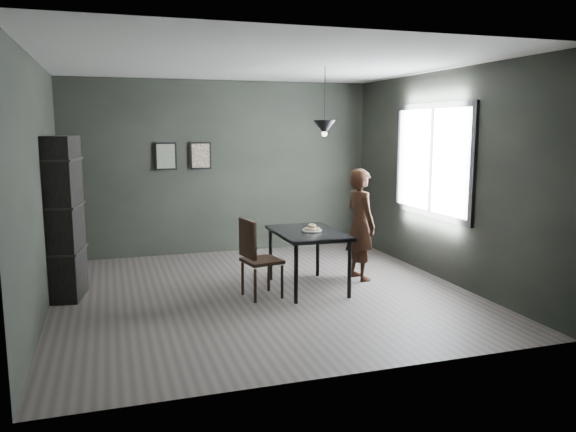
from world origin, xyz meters
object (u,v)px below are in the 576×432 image
object	(u,v)px
cafe_table	(308,237)
shelf_unit	(63,218)
white_plate	(312,231)
woman	(360,224)
pendant_lamp	(325,127)
wood_chair	(256,253)

from	to	relation	value
cafe_table	shelf_unit	world-z (taller)	shelf_unit
cafe_table	white_plate	size ratio (longest dim) A/B	5.22
woman	shelf_unit	size ratio (longest dim) A/B	0.77
cafe_table	shelf_unit	xyz separation A→B (m)	(-2.92, 0.54, 0.31)
white_plate	pendant_lamp	xyz separation A→B (m)	(0.21, 0.13, 1.29)
shelf_unit	pendant_lamp	bearing A→B (deg)	1.74
woman	shelf_unit	distance (m)	3.77
woman	shelf_unit	xyz separation A→B (m)	(-3.76, 0.31, 0.22)
shelf_unit	pendant_lamp	distance (m)	3.38
shelf_unit	white_plate	bearing A→B (deg)	-1.16
woman	pendant_lamp	xyz separation A→B (m)	(-0.59, -0.13, 1.29)
wood_chair	white_plate	bearing A→B (deg)	-0.08
woman	pendant_lamp	distance (m)	1.43
woman	pendant_lamp	bearing A→B (deg)	94.93
cafe_table	wood_chair	bearing A→B (deg)	-166.59
white_plate	woman	world-z (taller)	woman
shelf_unit	woman	bearing A→B (deg)	4.88
cafe_table	woman	distance (m)	0.87
white_plate	cafe_table	bearing A→B (deg)	149.76
cafe_table	woman	bearing A→B (deg)	15.25
cafe_table	woman	xyz separation A→B (m)	(0.84, 0.23, 0.08)
cafe_table	wood_chair	world-z (taller)	wood_chair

